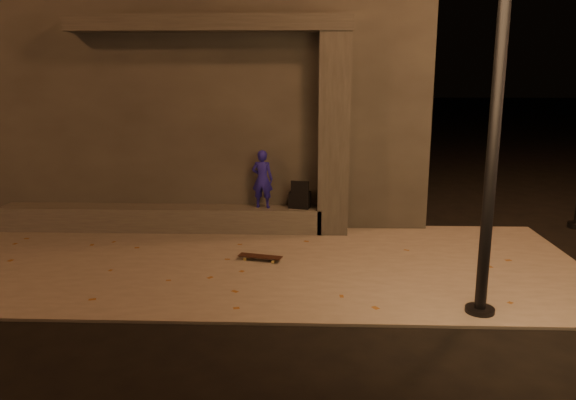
{
  "coord_description": "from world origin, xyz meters",
  "views": [
    {
      "loc": [
        1.25,
        -6.38,
        2.96
      ],
      "look_at": [
        0.94,
        2.0,
        1.04
      ],
      "focal_mm": 35.0,
      "sensor_mm": 36.0,
      "label": 1
    }
  ],
  "objects_px": {
    "column": "(333,135)",
    "skateboard": "(260,257)",
    "skateboarder": "(262,179)",
    "backpack": "(300,198)"
  },
  "relations": [
    {
      "from": "column",
      "to": "skateboard",
      "type": "distance_m",
      "value": 2.71
    },
    {
      "from": "column",
      "to": "skateboarder",
      "type": "relative_size",
      "value": 3.34
    },
    {
      "from": "column",
      "to": "skateboard",
      "type": "relative_size",
      "value": 5.01
    },
    {
      "from": "skateboarder",
      "to": "skateboard",
      "type": "bearing_deg",
      "value": 103.03
    },
    {
      "from": "skateboard",
      "to": "skateboarder",
      "type": "bearing_deg",
      "value": 107.56
    },
    {
      "from": "skateboard",
      "to": "column",
      "type": "bearing_deg",
      "value": 69.32
    },
    {
      "from": "skateboarder",
      "to": "backpack",
      "type": "xyz_separation_m",
      "value": [
        0.69,
        0.0,
        -0.36
      ]
    },
    {
      "from": "column",
      "to": "skateboarder",
      "type": "distance_m",
      "value": 1.53
    },
    {
      "from": "column",
      "to": "skateboarder",
      "type": "xyz_separation_m",
      "value": [
        -1.29,
        0.0,
        -0.81
      ]
    },
    {
      "from": "skateboarder",
      "to": "backpack",
      "type": "distance_m",
      "value": 0.78
    }
  ]
}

